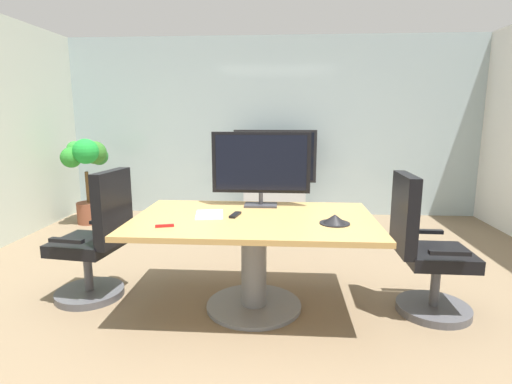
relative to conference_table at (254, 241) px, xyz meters
name	(u,v)px	position (x,y,z in m)	size (l,w,h in m)	color
ground_plane	(258,315)	(0.04, -0.13, -0.55)	(7.71, 7.71, 0.00)	#7A664C
wall_back_glass_partition	(272,127)	(0.04, 3.22, 0.78)	(6.28, 0.10, 2.67)	#9EB2B7
conference_table	(254,241)	(0.00, 0.00, 0.00)	(1.85, 1.15, 0.75)	#B2894C
office_chair_left	(97,246)	(-1.31, 0.09, -0.10)	(0.62, 0.60, 1.09)	#4C4C51
office_chair_right	(425,256)	(1.31, 0.01, -0.10)	(0.60, 0.58, 1.09)	#4C4C51
tv_monitor	(261,165)	(0.03, 0.40, 0.55)	(0.84, 0.18, 0.64)	#333338
wall_display_unit	(275,189)	(0.10, 2.87, -0.11)	(1.20, 0.36, 1.31)	#B7BABC
potted_plant	(87,165)	(-2.50, 2.38, 0.29)	(0.52, 0.66, 1.21)	brown
conference_phone	(335,220)	(0.60, -0.15, 0.23)	(0.22, 0.22, 0.07)	black
remote_control	(235,215)	(-0.15, 0.03, 0.20)	(0.05, 0.17, 0.02)	black
whiteboard_marker	(165,226)	(-0.61, -0.32, 0.21)	(0.13, 0.02, 0.02)	red
paper_notepad	(209,215)	(-0.35, 0.04, 0.20)	(0.21, 0.30, 0.01)	white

